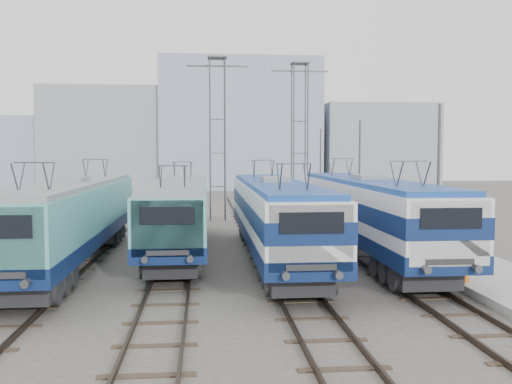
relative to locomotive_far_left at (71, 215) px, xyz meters
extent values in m
plane|color=#514C47|center=(6.75, -4.72, -2.28)|extent=(160.00, 160.00, 0.00)
cube|color=#9E9E99|center=(16.95, 3.28, -2.13)|extent=(4.00, 70.00, 0.30)
cube|color=#0D1E4D|center=(0.00, 0.22, -0.88)|extent=(2.90, 18.33, 0.61)
cube|color=#53A3A3|center=(0.00, 0.22, 0.34)|extent=(2.85, 18.33, 1.83)
cube|color=#53A3A3|center=(0.00, -8.58, 0.16)|extent=(2.62, 0.71, 2.08)
cube|color=gray|center=(0.00, 0.22, 1.36)|extent=(2.62, 17.60, 0.20)
cube|color=#262628|center=(0.00, -5.89, -1.64)|extent=(2.14, 3.67, 0.69)
cube|color=#262628|center=(0.00, 6.33, -1.64)|extent=(2.14, 3.67, 0.69)
cube|color=#0D1E4D|center=(4.50, 3.44, -0.93)|extent=(2.78, 17.56, 0.59)
cube|color=#53A3A3|center=(4.50, 3.44, 0.24)|extent=(2.73, 17.56, 1.76)
cube|color=#53A3A3|center=(4.50, -4.99, 0.06)|extent=(2.51, 0.68, 1.99)
cube|color=gray|center=(4.50, 3.44, 1.22)|extent=(2.51, 16.86, 0.20)
cube|color=#262628|center=(4.50, -2.41, -1.66)|extent=(2.05, 3.51, 0.66)
cube|color=#262628|center=(4.50, 9.30, -1.66)|extent=(2.05, 3.51, 0.66)
cube|color=#0D1E4D|center=(9.00, 0.54, -0.90)|extent=(2.86, 18.09, 0.60)
cube|color=silver|center=(9.00, 0.54, 0.31)|extent=(2.81, 18.09, 1.81)
cube|color=#0D1E4D|center=(9.00, 0.54, 0.26)|extent=(2.85, 18.11, 0.70)
cube|color=silver|center=(9.00, -8.15, 0.13)|extent=(2.59, 0.70, 2.05)
cube|color=navy|center=(9.00, 0.54, 1.32)|extent=(2.59, 17.36, 0.20)
cube|color=#262628|center=(9.00, -5.49, -1.65)|extent=(2.11, 3.62, 0.68)
cube|color=#262628|center=(9.00, 6.57, -1.65)|extent=(2.11, 3.62, 0.68)
cube|color=#0D1E4D|center=(13.50, 1.08, -0.87)|extent=(2.91, 18.41, 0.61)
cube|color=silver|center=(13.50, 1.08, 0.35)|extent=(2.86, 18.41, 1.84)
cube|color=#0D1E4D|center=(13.50, 1.08, 0.30)|extent=(2.90, 18.43, 0.72)
cube|color=silver|center=(13.50, -7.77, 0.17)|extent=(2.64, 0.72, 2.09)
cube|color=navy|center=(13.50, 1.08, 1.38)|extent=(2.64, 17.68, 0.20)
cube|color=#262628|center=(13.50, -5.06, -1.64)|extent=(2.15, 3.68, 0.69)
cube|color=#262628|center=(13.50, 7.22, -1.64)|extent=(2.15, 3.68, 0.69)
cylinder|color=#3F4247|center=(6.20, 16.73, 3.72)|extent=(0.10, 0.10, 12.00)
cylinder|color=#3F4247|center=(7.30, 16.73, 3.72)|extent=(0.10, 0.10, 12.00)
cylinder|color=#3F4247|center=(6.20, 17.83, 3.72)|extent=(0.10, 0.10, 12.00)
cylinder|color=#3F4247|center=(7.30, 17.83, 3.72)|extent=(0.10, 0.10, 12.00)
cube|color=#3F4247|center=(6.75, 17.28, 9.12)|extent=(4.50, 0.12, 0.12)
cylinder|color=#3F4247|center=(12.70, 18.73, 3.72)|extent=(0.10, 0.10, 12.00)
cylinder|color=#3F4247|center=(13.80, 18.73, 3.72)|extent=(0.10, 0.10, 12.00)
cylinder|color=#3F4247|center=(12.70, 19.83, 3.72)|extent=(0.10, 0.10, 12.00)
cylinder|color=#3F4247|center=(13.80, 19.83, 3.72)|extent=(0.10, 0.10, 12.00)
cube|color=#3F4247|center=(13.25, 19.28, 9.12)|extent=(4.50, 0.12, 0.12)
cylinder|color=#3F4247|center=(15.35, -2.72, 1.22)|extent=(0.12, 0.12, 7.00)
cylinder|color=#3F4247|center=(15.35, 9.28, 1.22)|extent=(0.12, 0.12, 7.00)
cylinder|color=#3F4247|center=(15.35, 21.28, 1.22)|extent=(0.12, 0.12, 7.00)
cone|color=#DC5903|center=(15.25, -5.52, -1.68)|extent=(0.35, 0.35, 0.59)
cube|color=gray|center=(-7.25, 57.28, 4.72)|extent=(18.00, 12.00, 14.00)
cube|color=#8F98B1|center=(10.75, 57.28, 6.72)|extent=(22.00, 14.00, 18.00)
cube|color=gray|center=(30.75, 57.28, 3.72)|extent=(16.00, 12.00, 12.00)
camera|label=1|loc=(5.82, -25.28, 2.69)|focal=40.00mm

